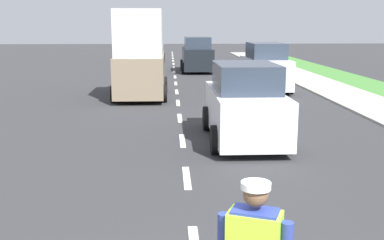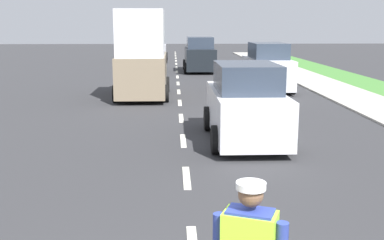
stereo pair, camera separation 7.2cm
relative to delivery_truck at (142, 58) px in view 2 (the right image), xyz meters
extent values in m
plane|color=#333335|center=(1.50, 4.87, -1.61)|extent=(96.00, 96.00, 0.00)
cube|color=silver|center=(1.50, -10.43, -1.60)|extent=(0.14, 1.40, 0.01)
cube|color=silver|center=(1.50, -7.43, -1.60)|extent=(0.14, 1.40, 0.01)
cube|color=silver|center=(1.50, -4.43, -1.60)|extent=(0.14, 1.40, 0.01)
cube|color=silver|center=(1.50, -1.43, -1.60)|extent=(0.14, 1.40, 0.01)
cube|color=silver|center=(1.50, 1.57, -1.60)|extent=(0.14, 1.40, 0.01)
cube|color=silver|center=(1.50, 4.57, -1.60)|extent=(0.14, 1.40, 0.01)
cube|color=silver|center=(1.50, 7.57, -1.60)|extent=(0.14, 1.40, 0.01)
cube|color=silver|center=(1.50, 10.57, -1.60)|extent=(0.14, 1.40, 0.01)
cube|color=silver|center=(1.50, 13.57, -1.60)|extent=(0.14, 1.40, 0.01)
cube|color=silver|center=(1.50, 16.57, -1.60)|extent=(0.14, 1.40, 0.01)
cube|color=silver|center=(1.50, 19.57, -1.60)|extent=(0.14, 1.40, 0.01)
cube|color=silver|center=(1.50, 22.57, -1.60)|extent=(0.14, 1.40, 0.01)
cube|color=silver|center=(1.50, 25.57, -1.60)|extent=(0.14, 1.40, 0.01)
cube|color=silver|center=(1.50, 28.57, -1.60)|extent=(0.14, 1.40, 0.01)
cube|color=silver|center=(1.50, 31.57, -1.60)|extent=(0.14, 1.40, 0.01)
cube|color=#A5EA33|center=(1.91, -15.54, -0.47)|extent=(0.53, 0.43, 0.51)
sphere|color=brown|center=(1.91, -15.54, -0.05)|extent=(0.22, 0.22, 0.22)
cylinder|color=silver|center=(1.91, -15.54, 0.03)|extent=(0.26, 0.26, 0.06)
cube|color=gray|center=(0.00, 0.21, -0.65)|extent=(1.90, 4.60, 1.56)
cube|color=#2D3847|center=(0.00, 1.02, 0.48)|extent=(1.67, 1.61, 0.70)
cube|color=silver|center=(0.00, -0.59, 1.03)|extent=(1.80, 2.53, 1.80)
cylinder|color=black|center=(0.97, -1.21, -1.27)|extent=(0.22, 0.68, 0.68)
cylinder|color=black|center=(-0.97, -1.21, -1.27)|extent=(0.22, 0.68, 0.68)
cylinder|color=black|center=(0.97, 1.64, -1.27)|extent=(0.22, 0.68, 0.68)
cylinder|color=black|center=(-0.97, 1.64, -1.27)|extent=(0.22, 0.68, 0.68)
cube|color=silver|center=(5.55, 2.03, -0.79)|extent=(1.68, 4.33, 1.27)
cube|color=#2D3847|center=(5.55, 1.92, 0.19)|extent=(1.48, 2.38, 0.70)
cylinder|color=black|center=(4.69, 3.37, -1.27)|extent=(0.22, 0.68, 0.68)
cylinder|color=black|center=(6.41, 3.37, -1.27)|extent=(0.22, 0.68, 0.68)
cylinder|color=black|center=(4.69, 0.69, -1.27)|extent=(0.22, 0.68, 0.68)
cylinder|color=black|center=(6.41, 0.69, -1.27)|extent=(0.22, 0.68, 0.68)
cube|color=silver|center=(3.11, -7.43, -0.86)|extent=(1.70, 4.08, 1.14)
cube|color=#2D3847|center=(3.11, -7.53, 0.06)|extent=(1.49, 2.24, 0.70)
cylinder|color=black|center=(2.24, -6.16, -1.27)|extent=(0.22, 0.68, 0.68)
cylinder|color=black|center=(3.98, -6.16, -1.27)|extent=(0.22, 0.68, 0.68)
cylinder|color=black|center=(2.24, -8.69, -1.27)|extent=(0.22, 0.68, 0.68)
cylinder|color=black|center=(3.98, -8.69, -1.27)|extent=(0.22, 0.68, 0.68)
cube|color=black|center=(2.95, 10.61, -0.78)|extent=(1.80, 4.30, 1.31)
cube|color=#2D3847|center=(2.95, 10.50, 0.23)|extent=(1.59, 2.37, 0.70)
cylinder|color=black|center=(2.03, 11.94, -1.27)|extent=(0.22, 0.68, 0.68)
cylinder|color=black|center=(3.87, 11.94, -1.27)|extent=(0.22, 0.68, 0.68)
cylinder|color=black|center=(2.03, 9.28, -1.27)|extent=(0.22, 0.68, 0.68)
cylinder|color=black|center=(3.87, 9.28, -1.27)|extent=(0.22, 0.68, 0.68)
cube|color=silver|center=(-0.16, 18.67, -0.86)|extent=(1.69, 4.38, 1.14)
cube|color=#2D3847|center=(-0.16, 18.78, 0.06)|extent=(1.49, 2.41, 0.70)
cylinder|color=black|center=(0.70, 17.31, -1.27)|extent=(0.22, 0.68, 0.68)
cylinder|color=black|center=(-1.03, 17.31, -1.27)|extent=(0.22, 0.68, 0.68)
cylinder|color=black|center=(0.70, 20.03, -1.27)|extent=(0.22, 0.68, 0.68)
cylinder|color=black|center=(-1.03, 20.03, -1.27)|extent=(0.22, 0.68, 0.68)
camera|label=1|loc=(1.18, -19.32, 1.39)|focal=44.03mm
camera|label=2|loc=(1.25, -19.33, 1.39)|focal=44.03mm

